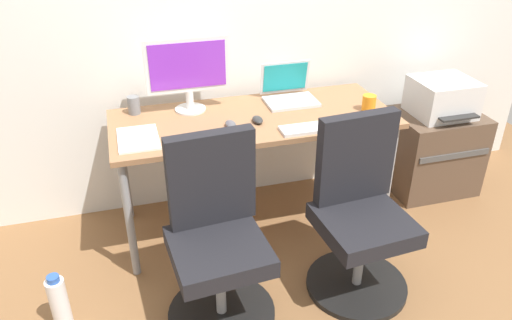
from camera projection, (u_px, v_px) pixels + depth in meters
name	position (u px, v px, depth m)	size (l,w,h in m)	color
ground_plane	(254.00, 221.00, 3.23)	(5.28, 5.28, 0.00)	brown
back_wall	(234.00, 2.00, 2.94)	(4.40, 0.04, 2.60)	white
desk	(254.00, 127.00, 2.90)	(1.63, 0.66, 0.74)	#996B47
office_chair_left	(217.00, 241.00, 2.38)	(0.54, 0.54, 0.94)	black
office_chair_right	(359.00, 216.00, 2.56)	(0.54, 0.54, 0.94)	black
side_cabinet	(432.00, 151.00, 3.48)	(0.57, 0.47, 0.56)	brown
printer	(442.00, 97.00, 3.28)	(0.38, 0.40, 0.24)	silver
water_bottle_on_floor	(59.00, 302.00, 2.42)	(0.09, 0.09, 0.31)	white
desktop_monitor	(188.00, 70.00, 2.83)	(0.48, 0.18, 0.43)	silver
open_laptop	(289.00, 92.00, 3.06)	(0.31, 0.26, 0.23)	silver
keyboard_by_monitor	(199.00, 142.00, 2.57)	(0.34, 0.12, 0.02)	silver
keyboard_by_laptop	(311.00, 128.00, 2.72)	(0.34, 0.12, 0.02)	silver
mouse_by_monitor	(231.00, 124.00, 2.74)	(0.06, 0.10, 0.03)	#515156
mouse_by_laptop	(257.00, 120.00, 2.79)	(0.06, 0.10, 0.03)	#2D2D2D
coffee_mug	(369.00, 103.00, 2.93)	(0.08, 0.08, 0.09)	orange
pen_cup	(134.00, 105.00, 2.88)	(0.07, 0.07, 0.10)	slate
paper_pile	(138.00, 139.00, 2.61)	(0.21, 0.30, 0.01)	white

